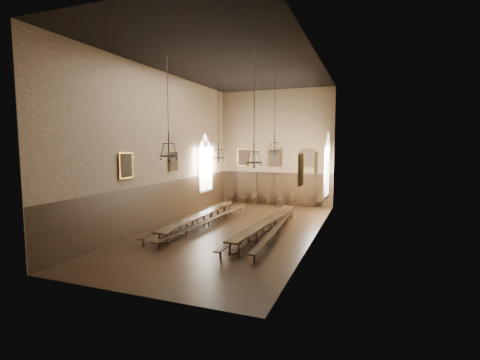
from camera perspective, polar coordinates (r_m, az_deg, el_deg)
The scene contains 34 objects.
floor at distance 19.63m, azimuth -1.08°, elevation -8.16°, with size 9.00×18.00×0.02m, color black.
ceiling at distance 19.52m, azimuth -1.13°, elevation 18.48°, with size 9.00×18.00×0.02m, color black.
wall_back at distance 27.62m, azimuth 5.85°, elevation 5.30°, with size 9.00×0.02×9.00m, color #897054.
wall_front at distance 11.18m, azimuth -18.46°, elevation 4.34°, with size 9.00×0.02×9.00m, color #897054.
wall_left at distance 21.13m, azimuth -12.59°, elevation 5.05°, with size 0.02×18.00×9.00m, color #897054.
wall_right at distance 17.88m, azimuth 12.50°, elevation 4.94°, with size 0.02×18.00×9.00m, color #897054.
wainscot_panelling at distance 19.36m, azimuth -1.08°, elevation -4.54°, with size 9.00×18.00×2.50m, color black, non-canonical shape.
table_left at distance 20.48m, azimuth -6.41°, elevation -6.55°, with size 0.89×9.22×0.72m.
table_right at distance 18.76m, azimuth 4.47°, elevation -7.67°, with size 1.14×9.34×0.73m.
bench_left_outer at distance 20.68m, azimuth -7.79°, elevation -6.67°, with size 0.63×9.84×0.44m.
bench_left_inner at distance 20.15m, azimuth -5.15°, elevation -6.93°, with size 0.73×10.24×0.46m.
bench_right_inner at distance 18.98m, azimuth 2.68°, elevation -7.69°, with size 0.34×10.51×0.47m.
bench_right_outer at distance 18.75m, azimuth 6.25°, elevation -7.90°, with size 0.83×10.34×0.47m.
chair_0 at distance 28.60m, azimuth -1.51°, elevation -3.14°, with size 0.46×0.46×0.93m.
chair_1 at distance 28.20m, azimuth 0.67°, elevation -3.25°, with size 0.54×0.54×0.96m.
chair_2 at distance 27.95m, azimuth 2.30°, elevation -3.36°, with size 0.47×0.47×0.91m.
chair_3 at distance 27.68m, azimuth 4.27°, elevation -3.47°, with size 0.45×0.45×0.91m.
chair_4 at distance 27.33m, azimuth 6.62°, elevation -3.59°, with size 0.47×0.47×0.94m.
chair_5 at distance 27.15m, azimuth 8.47°, elevation -3.62°, with size 0.53×0.53×1.03m.
chair_6 at distance 27.05m, azimuth 10.69°, elevation -3.80°, with size 0.47×0.47×0.87m.
chair_7 at distance 26.88m, azimuth 12.81°, elevation -3.80°, with size 0.53×0.53×1.03m.
chandelier_back_left at distance 21.79m, azimuth -3.57°, elevation 4.62°, with size 0.81×0.81×5.24m.
chandelier_back_right at distance 20.75m, azimuth 5.69°, elevation 5.76°, with size 0.76×0.76×4.77m.
chandelier_front_left at distance 17.62m, azimuth -11.61°, elevation 4.86°, with size 0.94×0.94×5.00m.
chandelier_front_right at distance 16.04m, azimuth 2.31°, elevation 4.30°, with size 0.77×0.77×5.23m.
portrait_back_0 at distance 28.29m, azimuth 0.65°, elevation 3.72°, with size 1.10×0.12×1.40m.
portrait_back_1 at distance 27.51m, azimuth 5.76°, elevation 3.64°, with size 1.10×0.12×1.40m.
portrait_back_2 at distance 26.97m, azimuth 11.12°, elevation 3.51°, with size 1.10×0.12×1.40m.
portrait_left_0 at distance 21.93m, azimuth -10.83°, elevation 3.02°, with size 0.12×1.00×1.30m.
portrait_left_1 at distance 18.25m, azimuth -18.20°, elevation 2.29°, with size 0.12×1.00×1.30m.
portrait_right_0 at distance 18.92m, azimuth 12.49°, elevation 2.55°, with size 0.12×1.00×1.30m.
portrait_right_1 at distance 14.48m, azimuth 9.97°, elevation 1.65°, with size 0.12×1.00×1.30m.
window_right at distance 23.38m, azimuth 14.16°, elevation 2.37°, with size 0.20×2.20×4.60m, color white, non-canonical shape.
window_left at distance 25.91m, azimuth -5.72°, elevation 2.84°, with size 0.20×2.20×4.60m, color white, non-canonical shape.
Camera 1 is at (7.03, -17.70, 4.73)m, focal length 26.00 mm.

